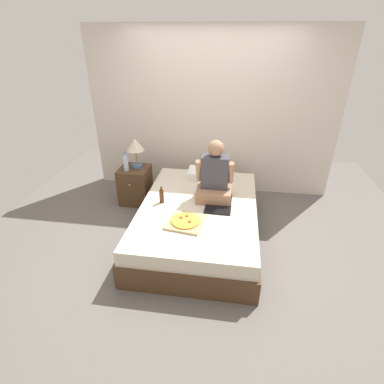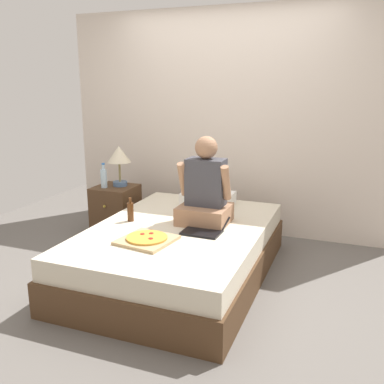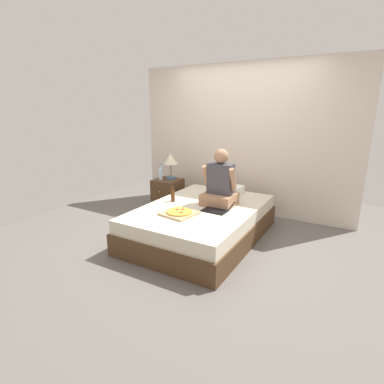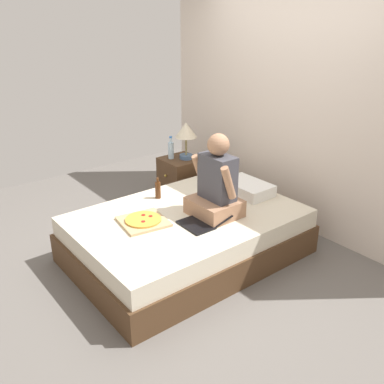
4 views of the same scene
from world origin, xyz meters
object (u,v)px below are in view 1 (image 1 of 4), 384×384
Objects in this scene: lamp_on_left_nightstand at (135,147)px; pizza_box at (185,222)px; nightstand_left at (135,185)px; laptop at (218,206)px; bed at (199,220)px; person_seated at (215,178)px; water_bottle at (126,163)px; beer_bottle_on_bed at (162,196)px.

lamp_on_left_nightstand is 0.99× the size of pizza_box.
laptop is (1.34, -0.77, 0.20)m from nightstand_left.
person_seated is (0.17, 0.21, 0.52)m from bed.
pizza_box is at bearing -113.21° from person_seated.
pizza_box is (1.07, -1.08, -0.19)m from water_bottle.
water_bottle reaches higher than beer_bottle_on_bed.
pizza_box is at bearing -130.37° from laptop.
water_bottle reaches higher than laptop.
lamp_on_left_nightstand is 0.58× the size of person_seated.
laptop is (0.07, -0.23, -0.27)m from person_seated.
lamp_on_left_nightstand is 1.05m from beer_bottle_on_bed.
nightstand_left is 1.24× the size of pizza_box.
nightstand_left is 1.01m from beer_bottle_on_bed.
pizza_box is (0.95, -1.22, -0.41)m from lamp_on_left_nightstand.
beer_bottle_on_bed is at bearing 132.05° from pizza_box.
person_seated is at bearing 107.89° from laptop.
pizza_box is at bearing -45.27° from water_bottle.
water_bottle reaches higher than pizza_box.
bed is 4.71× the size of pizza_box.
water_bottle is 1.42m from person_seated.
beer_bottle_on_bed reaches higher than nightstand_left.
nightstand_left is 1.55m from pizza_box.
water_bottle is at bearing 134.73° from pizza_box.
lamp_on_left_nightstand is at bearing 51.37° from nightstand_left.
laptop is at bearing -25.58° from water_bottle.
lamp_on_left_nightstand is 1.59m from laptop.
pizza_box is 0.57m from beer_bottle_on_bed.
lamp_on_left_nightstand is at bearing 147.74° from laptop.
laptop is (1.42, -0.68, -0.19)m from water_bottle.
pizza_box is 2.07× the size of beer_bottle_on_bed.
person_seated is 3.55× the size of beer_bottle_on_bed.
bed is at bearing -34.44° from nightstand_left.
person_seated reaches higher than beer_bottle_on_bed.
laptop is (1.30, -0.82, -0.41)m from lamp_on_left_nightstand.
person_seated reaches higher than lamp_on_left_nightstand.
water_bottle is 1.25× the size of beer_bottle_on_bed.
beer_bottle_on_bed reaches higher than laptop.
water_bottle is 1.54m from pizza_box.
nightstand_left is at bearing 48.35° from water_bottle.
lamp_on_left_nightstand is (0.04, 0.05, 0.61)m from nightstand_left.
bed is 0.51m from pizza_box.
person_seated is (1.34, -0.45, 0.07)m from water_bottle.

